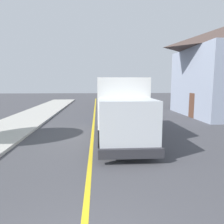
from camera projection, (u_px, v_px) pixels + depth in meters
centre_line_yellow at (93, 132)px, 12.80m from camera, size 0.16×56.00×0.01m
box_truck at (120, 105)px, 11.19m from camera, size 2.40×7.18×3.20m
parked_car_near at (118, 109)px, 17.46m from camera, size 1.85×4.42×1.67m
parked_car_mid at (114, 102)px, 24.32m from camera, size 1.92×4.45×1.67m
parked_car_far at (111, 98)px, 29.85m from camera, size 1.99×4.47×1.67m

